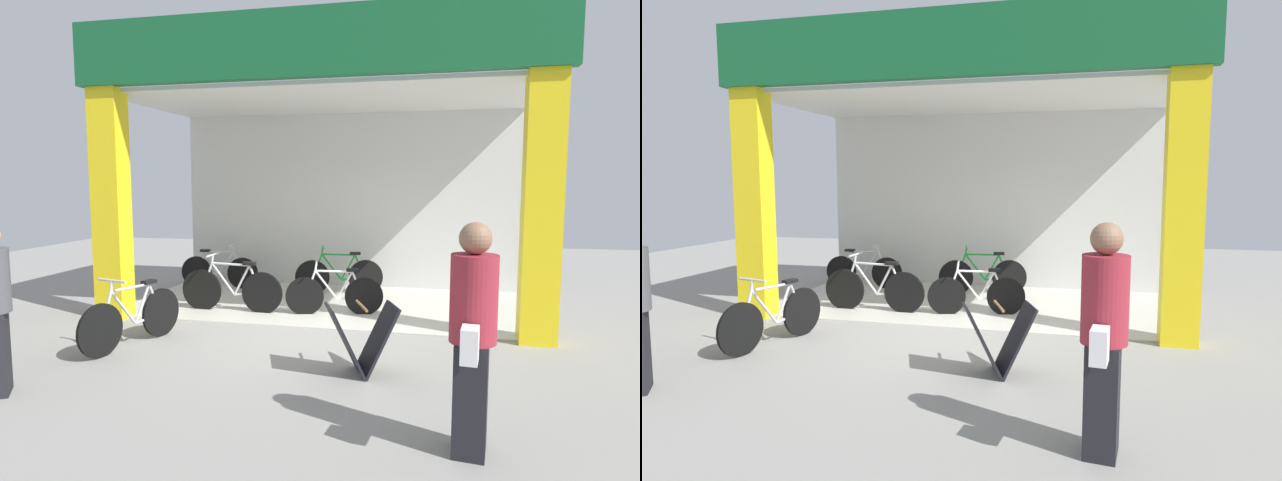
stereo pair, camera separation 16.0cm
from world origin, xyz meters
The scene contains 9 objects.
ground_plane centered at (0.00, 0.00, 0.00)m, with size 20.86×20.86×0.00m, color gray.
shop_facade centered at (0.00, 1.64, 2.27)m, with size 6.63×3.48×4.25m.
bicycle_inside_0 centered at (-1.39, 0.67, 0.36)m, with size 1.66×0.45×0.91m.
bicycle_inside_1 centered at (0.01, 2.35, 0.35)m, with size 1.56×0.50×0.88m.
bicycle_inside_2 centered at (0.22, 0.82, 0.33)m, with size 1.47×0.44×0.82m.
bicycle_inside_3 centered at (-2.34, 2.39, 0.34)m, with size 1.54×0.42×0.85m.
bicycle_parked_0 centered at (-1.93, -1.23, 0.36)m, with size 0.51×1.58×0.89m.
sandwich_board_sign centered at (0.98, -1.58, 0.38)m, with size 0.85×0.70×0.76m.
pedestrian_2 centered at (2.02, -3.08, 0.91)m, with size 0.38×0.58×1.75m.
Camera 2 is at (1.92, -7.03, 2.04)m, focal length 30.12 mm.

